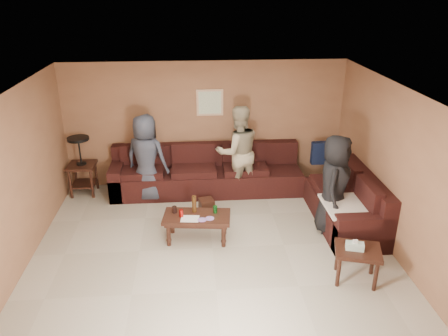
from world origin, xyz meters
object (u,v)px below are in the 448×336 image
object	(u,v)px
person_left	(146,158)
person_middle	(238,152)
coffee_table	(197,219)
person_right	(334,184)
waste_bin	(207,207)
side_table_right	(357,254)
sectional_sofa	(251,186)
end_table_left	(82,165)

from	to	relation	value
person_left	person_middle	bearing A→B (deg)	-157.53
coffee_table	person_right	world-z (taller)	person_right
waste_bin	side_table_right	bearing A→B (deg)	-45.83
person_middle	person_right	distance (m)	2.01
sectional_sofa	person_right	bearing A→B (deg)	-42.35
person_right	end_table_left	bearing A→B (deg)	92.95
coffee_table	person_left	world-z (taller)	person_left
waste_bin	person_left	xyz separation A→B (m)	(-1.08, 0.72, 0.69)
end_table_left	person_right	size ratio (longest dim) A/B	0.70
sectional_sofa	coffee_table	xyz separation A→B (m)	(-1.05, -1.24, 0.05)
waste_bin	person_right	size ratio (longest dim) A/B	0.18
person_left	sectional_sofa	bearing A→B (deg)	-167.50
sectional_sofa	person_right	distance (m)	1.70
side_table_right	person_right	world-z (taller)	person_right
sectional_sofa	end_table_left	bearing A→B (deg)	168.99
coffee_table	person_left	xyz separation A→B (m)	(-0.89, 1.55, 0.46)
coffee_table	person_middle	world-z (taller)	person_middle
end_table_left	side_table_right	size ratio (longest dim) A/B	1.61
person_middle	side_table_right	bearing A→B (deg)	103.99
side_table_right	person_right	size ratio (longest dim) A/B	0.43
side_table_right	person_right	bearing A→B (deg)	87.12
coffee_table	person_right	size ratio (longest dim) A/B	0.67
side_table_right	person_left	xyz separation A→B (m)	(-3.07, 2.77, 0.40)
person_right	person_middle	bearing A→B (deg)	68.97
coffee_table	person_right	xyz separation A→B (m)	(2.24, 0.15, 0.46)
person_left	side_table_right	bearing A→B (deg)	159.50
side_table_right	waste_bin	world-z (taller)	side_table_right
person_middle	coffee_table	bearing A→B (deg)	50.59
person_middle	waste_bin	bearing A→B (deg)	37.96
end_table_left	waste_bin	xyz separation A→B (m)	(2.37, -1.04, -0.46)
person_right	sectional_sofa	bearing A→B (deg)	71.83
side_table_right	person_left	bearing A→B (deg)	137.94
end_table_left	person_left	world-z (taller)	person_left
sectional_sofa	side_table_right	size ratio (longest dim) A/B	6.46
waste_bin	coffee_table	bearing A→B (deg)	-102.90
sectional_sofa	person_middle	distance (m)	0.70
sectional_sofa	person_middle	bearing A→B (deg)	123.20
sectional_sofa	person_left	world-z (taller)	person_left
end_table_left	person_middle	size ratio (longest dim) A/B	0.65
person_left	person_middle	distance (m)	1.72
end_table_left	side_table_right	distance (m)	5.34
waste_bin	person_left	bearing A→B (deg)	146.20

